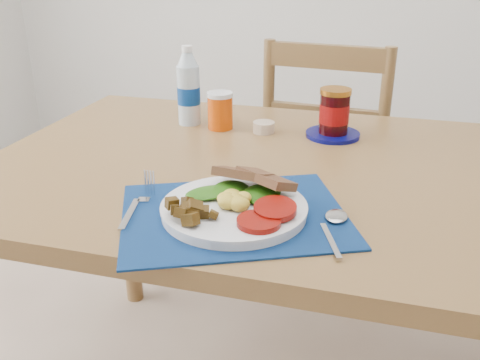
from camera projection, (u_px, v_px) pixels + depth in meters
The scene contains 10 objects.
table at pixel (293, 200), 1.22m from camera, with size 1.40×0.90×0.75m.
chair_far at pixel (328, 146), 1.82m from camera, with size 0.46×0.44×1.14m.
placemat at pixel (234, 215), 0.97m from camera, with size 0.40×0.31×0.00m, color black.
breakfast_plate at pixel (231, 205), 0.96m from camera, with size 0.26×0.26×0.06m.
fork at pixel (139, 205), 1.00m from camera, with size 0.04×0.17×0.00m.
spoon at pixel (335, 224), 0.92m from camera, with size 0.05×0.17×0.00m.
water_bottle at pixel (189, 90), 1.44m from camera, with size 0.06×0.06×0.21m.
juice_glass at pixel (220, 112), 1.42m from camera, with size 0.07×0.07×0.09m, color #CB4305.
ramekin at pixel (264, 127), 1.40m from camera, with size 0.06×0.06×0.03m, color #C2A88E.
jam_on_saucer at pixel (334, 116), 1.35m from camera, with size 0.14×0.14×0.12m.
Camera 1 is at (0.18, -0.89, 1.20)m, focal length 40.00 mm.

